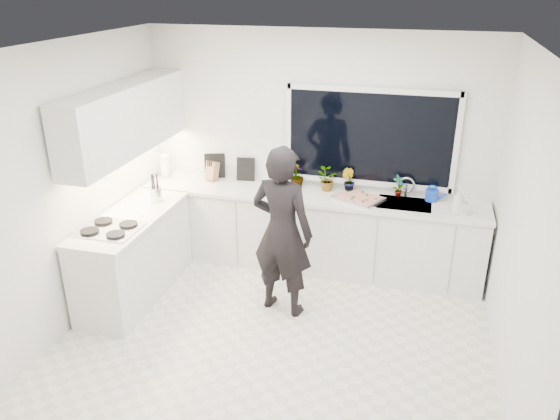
% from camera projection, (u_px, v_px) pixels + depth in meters
% --- Properties ---
extents(floor, '(4.00, 3.50, 0.02)m').
position_uv_depth(floor, '(276.00, 336.00, 5.29)').
color(floor, beige).
rests_on(floor, ground).
extents(wall_back, '(4.00, 0.02, 2.70)m').
position_uv_depth(wall_back, '(317.00, 150.00, 6.31)').
color(wall_back, white).
rests_on(wall_back, ground).
extents(wall_left, '(0.02, 3.50, 2.70)m').
position_uv_depth(wall_left, '(74.00, 186.00, 5.24)').
color(wall_left, white).
rests_on(wall_left, ground).
extents(wall_right, '(0.02, 3.50, 2.70)m').
position_uv_depth(wall_right, '(523.00, 234.00, 4.26)').
color(wall_right, white).
rests_on(wall_right, ground).
extents(ceiling, '(4.00, 3.50, 0.02)m').
position_uv_depth(ceiling, '(275.00, 46.00, 4.21)').
color(ceiling, white).
rests_on(ceiling, wall_back).
extents(window, '(1.80, 0.02, 1.00)m').
position_uv_depth(window, '(370.00, 138.00, 6.05)').
color(window, black).
rests_on(window, wall_back).
extents(base_cabinets_back, '(3.92, 0.58, 0.88)m').
position_uv_depth(base_cabinets_back, '(309.00, 232.00, 6.39)').
color(base_cabinets_back, white).
rests_on(base_cabinets_back, floor).
extents(base_cabinets_left, '(0.58, 1.60, 0.88)m').
position_uv_depth(base_cabinets_left, '(135.00, 257.00, 5.82)').
color(base_cabinets_left, white).
rests_on(base_cabinets_left, floor).
extents(countertop_back, '(3.94, 0.62, 0.04)m').
position_uv_depth(countertop_back, '(310.00, 196.00, 6.20)').
color(countertop_back, silver).
rests_on(countertop_back, base_cabinets_back).
extents(countertop_left, '(0.62, 1.60, 0.04)m').
position_uv_depth(countertop_left, '(130.00, 218.00, 5.64)').
color(countertop_left, silver).
rests_on(countertop_left, base_cabinets_left).
extents(upper_cabinets, '(0.34, 2.10, 0.70)m').
position_uv_depth(upper_cabinets, '(127.00, 119.00, 5.60)').
color(upper_cabinets, white).
rests_on(upper_cabinets, wall_left).
extents(sink, '(0.58, 0.42, 0.14)m').
position_uv_depth(sink, '(404.00, 208.00, 5.97)').
color(sink, silver).
rests_on(sink, countertop_back).
extents(faucet, '(0.03, 0.03, 0.22)m').
position_uv_depth(faucet, '(406.00, 188.00, 6.08)').
color(faucet, silver).
rests_on(faucet, countertop_back).
extents(stovetop, '(0.56, 0.48, 0.03)m').
position_uv_depth(stovetop, '(109.00, 229.00, 5.32)').
color(stovetop, black).
rests_on(stovetop, countertop_left).
extents(person, '(0.72, 0.55, 1.77)m').
position_uv_depth(person, '(282.00, 232.00, 5.37)').
color(person, black).
rests_on(person, floor).
extents(pizza_tray, '(0.61, 0.54, 0.03)m').
position_uv_depth(pizza_tray, '(358.00, 198.00, 6.04)').
color(pizza_tray, silver).
rests_on(pizza_tray, countertop_back).
extents(pizza, '(0.55, 0.49, 0.01)m').
position_uv_depth(pizza, '(358.00, 197.00, 6.03)').
color(pizza, red).
rests_on(pizza, pizza_tray).
extents(watering_can, '(0.14, 0.14, 0.13)m').
position_uv_depth(watering_can, '(432.00, 195.00, 6.00)').
color(watering_can, '#143CBB').
rests_on(watering_can, countertop_back).
extents(paper_towel_roll, '(0.12, 0.12, 0.26)m').
position_uv_depth(paper_towel_roll, '(165.00, 167.00, 6.69)').
color(paper_towel_roll, silver).
rests_on(paper_towel_roll, countertop_back).
extents(knife_block, '(0.16, 0.14, 0.22)m').
position_uv_depth(knife_block, '(212.00, 171.00, 6.59)').
color(knife_block, olive).
rests_on(knife_block, countertop_back).
extents(utensil_crock, '(0.14, 0.14, 0.16)m').
position_uv_depth(utensil_crock, '(156.00, 194.00, 5.98)').
color(utensil_crock, '#B2B2B7').
rests_on(utensil_crock, countertop_left).
extents(picture_frame_large, '(0.22, 0.04, 0.28)m').
position_uv_depth(picture_frame_large, '(246.00, 169.00, 6.57)').
color(picture_frame_large, black).
rests_on(picture_frame_large, countertop_back).
extents(picture_frame_small, '(0.24, 0.10, 0.30)m').
position_uv_depth(picture_frame_small, '(215.00, 166.00, 6.66)').
color(picture_frame_small, black).
rests_on(picture_frame_small, countertop_back).
extents(herb_plants, '(1.36, 0.24, 0.30)m').
position_uv_depth(herb_plants, '(329.00, 179.00, 6.25)').
color(herb_plants, '#26662D').
rests_on(herb_plants, countertop_back).
extents(soap_bottles, '(0.18, 0.15, 0.28)m').
position_uv_depth(soap_bottles, '(460.00, 203.00, 5.63)').
color(soap_bottles, '#D8BF66').
rests_on(soap_bottles, countertop_back).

